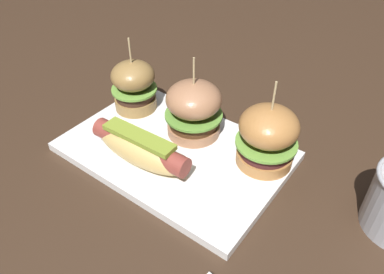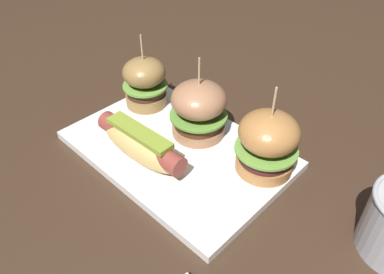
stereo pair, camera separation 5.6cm
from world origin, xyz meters
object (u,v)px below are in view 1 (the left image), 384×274
Objects in this scene: slider_left at (134,85)px; slider_center at (196,109)px; slider_right at (267,136)px; hot_dog at (140,148)px; platter_main at (175,151)px.

slider_center is at bearing 1.48° from slider_left.
slider_center is 0.13m from slider_right.
slider_right reaches higher than slider_left.
slider_left is at bearing -178.52° from slider_center.
hot_dog is 1.22× the size of slider_center.
slider_right is (0.26, 0.01, 0.00)m from slider_left.
slider_left is at bearing 159.70° from platter_main.
slider_right reaches higher than platter_main.
slider_left is 0.96× the size of slider_right.
slider_left is 0.26m from slider_right.
slider_center is at bearing 85.95° from platter_main.
platter_main is at bearing 69.28° from hot_dog.
slider_left is at bearing -177.92° from slider_right.
hot_dog is 1.25× the size of slider_left.
slider_right is (0.15, 0.11, 0.02)m from hot_dog.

